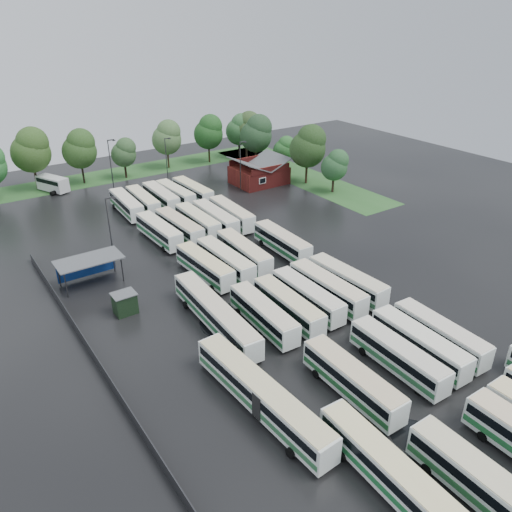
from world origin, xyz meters
TOP-DOWN VIEW (x-y plane):
  - ground at (0.00, 0.00)m, footprint 160.00×160.00m
  - brick_building at (24.00, 42.77)m, footprint 10.07×8.60m
  - wash_shed at (-17.20, 22.02)m, footprint 8.20×4.20m
  - utility_hut at (-16.20, 12.60)m, footprint 2.70×2.20m
  - grass_strip_north at (2.00, 64.80)m, footprint 80.00×10.00m
  - grass_strip_east at (34.00, 42.80)m, footprint 10.00×50.00m
  - west_fence at (-22.20, 8.00)m, footprint 0.10×50.00m
  - bus_r0c0 at (-4.44, -25.85)m, footprint 2.56×11.58m
  - bus_r1c0 at (-4.21, -12.51)m, footprint 2.65×11.42m
  - bus_r1c2 at (2.02, -12.48)m, footprint 2.75×11.22m
  - bus_r1c3 at (5.34, -12.38)m, footprint 2.82×11.35m
  - bus_r1c4 at (8.48, -12.49)m, footprint 2.79×11.10m
  - bus_r2c0 at (-4.56, 1.06)m, footprint 2.89×11.17m
  - bus_r2c1 at (-1.24, 0.85)m, footprint 2.71×11.16m
  - bus_r2c2 at (1.93, 1.22)m, footprint 2.53×11.15m
  - bus_r2c3 at (5.03, 1.20)m, footprint 2.53×11.58m
  - bus_r2c4 at (8.24, 1.16)m, footprint 2.92×11.62m
  - bus_r3c0 at (-4.33, 14.69)m, footprint 2.84×11.22m
  - bus_r3c1 at (-1.29, 14.53)m, footprint 2.55×11.45m
  - bus_r3c2 at (2.07, 15.12)m, footprint 3.02×11.66m
  - bus_r3c4 at (8.56, 14.83)m, footprint 2.82×11.42m
  - bus_r4c0 at (-4.47, 28.57)m, footprint 2.71×11.36m
  - bus_r4c1 at (-1.23, 28.24)m, footprint 2.87×11.64m
  - bus_r4c2 at (2.20, 28.62)m, footprint 2.54×11.34m
  - bus_r4c3 at (5.10, 28.05)m, footprint 2.78×11.65m
  - bus_r4c4 at (8.21, 28.13)m, footprint 3.02×11.65m
  - bus_r5c0 at (-4.31, 42.08)m, footprint 2.93×11.41m
  - bus_r5c1 at (-1.24, 42.19)m, footprint 2.83×11.17m
  - bus_r5c2 at (2.19, 42.19)m, footprint 2.68×11.40m
  - bus_r5c3 at (5.09, 42.30)m, footprint 2.80×11.12m
  - bus_r5c4 at (8.39, 41.80)m, footprint 2.75×11.32m
  - artic_bus_west_a at (-9.08, -22.83)m, footprint 2.97×16.59m
  - artic_bus_west_b at (-8.94, 4.10)m, footprint 3.15×16.83m
  - artic_bus_west_c at (-12.22, -9.43)m, footprint 3.20×17.23m
  - minibus at (-11.60, 61.43)m, footprint 4.97×7.06m
  - tree_north_1 at (-13.62, 64.52)m, footprint 7.35×7.35m
  - tree_north_2 at (-5.02, 62.92)m, footprint 6.68×6.68m
  - tree_north_3 at (3.36, 61.47)m, footprint 5.10×5.09m
  - tree_north_4 at (13.85, 62.98)m, footprint 6.38×6.38m
  - tree_north_5 at (23.48, 61.63)m, footprint 6.55×6.55m
  - tree_north_6 at (31.59, 61.44)m, footprint 6.16×6.16m
  - tree_east_0 at (32.88, 30.24)m, footprint 5.07×5.04m
  - tree_east_1 at (32.09, 37.29)m, footprint 7.16×7.16m
  - tree_east_2 at (33.36, 46.58)m, footprint 4.61×4.61m
  - tree_east_3 at (30.43, 52.79)m, footprint 6.94×6.94m
  - tree_east_4 at (32.97, 60.40)m, footprint 6.48×6.48m
  - lamp_post_ne at (18.72, 41.28)m, footprint 1.47×0.29m
  - lamp_post_nw at (-12.90, 24.75)m, footprint 1.53×0.30m
  - lamp_post_back_w at (-1.97, 54.40)m, footprint 1.56×0.30m
  - lamp_post_back_e at (9.13, 53.69)m, footprint 1.39×0.27m
  - puddle_0 at (-3.43, -19.07)m, footprint 3.82×3.82m
  - puddle_2 at (-6.68, 3.77)m, footprint 8.02×8.02m
  - puddle_3 at (5.30, -1.16)m, footprint 4.05×4.05m

SIDE VIEW (x-z plane):
  - ground at x=0.00m, z-range 0.00..0.00m
  - puddle_0 at x=-3.43m, z-range 0.00..0.01m
  - puddle_2 at x=-6.68m, z-range 0.00..0.01m
  - puddle_3 at x=5.30m, z-range 0.00..0.01m
  - grass_strip_north at x=2.00m, z-range 0.00..0.01m
  - grass_strip_east at x=34.00m, z-range 0.00..0.01m
  - west_fence at x=-22.20m, z-range 0.00..1.20m
  - utility_hut at x=-16.20m, z-range 0.01..2.63m
  - minibus at x=-11.60m, z-range 0.16..3.06m
  - bus_r1c4 at x=8.48m, z-range 0.15..3.22m
  - bus_r5c3 at x=5.09m, z-range 0.15..3.22m
  - bus_r2c0 at x=-4.56m, z-range 0.15..3.23m
  - bus_r5c1 at x=-1.24m, z-range 0.15..3.24m
  - bus_r2c1 at x=-1.24m, z-range 0.15..3.24m
  - artic_bus_west_a at x=-9.08m, z-range 0.17..3.23m
  - bus_r2c2 at x=1.93m, z-range 0.15..3.25m
  - bus_r3c0 at x=-4.33m, z-range 0.15..3.25m
  - bus_r1c2 at x=2.02m, z-range 0.16..3.26m
  - bus_r5c4 at x=8.39m, z-range 0.16..3.29m
  - artic_bus_west_b at x=-8.94m, z-range 0.17..3.28m
  - bus_r1c3 at x=5.34m, z-range 0.16..3.29m
  - bus_r4c0 at x=-4.47m, z-range 0.16..3.30m
  - bus_r4c2 at x=2.20m, z-range 0.16..3.30m
  - bus_r5c0 at x=-4.31m, z-range 0.16..3.31m
  - bus_r3c4 at x=8.56m, z-range 0.16..3.32m
  - bus_r5c2 at x=2.19m, z-range 0.16..3.32m
  - bus_r1c0 at x=-4.21m, z-range 0.16..3.32m
  - bus_r3c1 at x=-1.29m, z-range 0.16..3.34m
  - artic_bus_west_c at x=-12.22m, z-range 0.17..3.35m
  - bus_r2c4 at x=8.24m, z-range 0.16..3.37m
  - bus_r4c4 at x=8.21m, z-range 0.16..3.37m
  - bus_r3c2 at x=2.07m, z-range 0.16..3.38m
  - bus_r4c1 at x=-1.23m, z-range 0.16..3.38m
  - bus_r0c0 at x=-4.44m, z-range 0.16..3.38m
  - bus_r2c3 at x=5.03m, z-range 0.16..3.38m
  - bus_r4c3 at x=5.10m, z-range 0.16..3.39m
  - brick_building at x=24.00m, z-range -0.83..4.56m
  - wash_shed at x=-17.20m, z-range 1.20..4.78m
  - tree_east_2 at x=33.36m, z-range 1.09..8.73m
  - lamp_post_back_e at x=9.13m, z-range 0.73..9.76m
  - tree_east_0 at x=32.88m, z-range 1.19..9.54m
  - tree_north_3 at x=3.36m, z-range 1.20..9.63m
  - lamp_post_ne at x=18.72m, z-range 0.77..10.29m
  - lamp_post_nw at x=-12.90m, z-range 0.80..10.75m
  - lamp_post_back_w at x=-1.97m, z-range 0.81..10.91m
  - tree_north_6 at x=31.59m, z-range 1.46..11.67m
  - tree_north_4 at x=13.85m, z-range 1.52..12.08m
  - tree_east_4 at x=32.97m, z-range 1.53..12.26m
  - tree_north_5 at x=23.48m, z-range 1.56..12.41m
  - tree_north_2 at x=-5.02m, z-range 1.59..12.65m
  - tree_east_3 at x=30.43m, z-range 1.65..13.14m
  - tree_east_1 at x=32.09m, z-range 1.70..13.55m
  - tree_north_1 at x=-13.62m, z-range 1.74..13.91m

